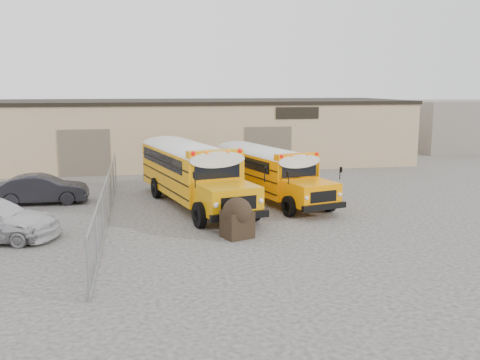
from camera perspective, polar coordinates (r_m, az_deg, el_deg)
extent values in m
plane|color=#343230|center=(21.27, 2.07, -5.57)|extent=(120.00, 120.00, 0.00)
cube|color=tan|center=(40.39, -4.20, 5.07)|extent=(30.00, 10.00, 4.50)
cube|color=black|center=(40.25, -4.24, 8.34)|extent=(30.20, 10.20, 0.25)
cube|color=black|center=(36.56, 6.14, 7.12)|extent=(3.00, 0.08, 0.80)
cube|color=brown|center=(35.38, -16.23, 2.78)|extent=(3.20, 0.08, 3.00)
cube|color=brown|center=(36.23, 3.04, 3.33)|extent=(3.20, 0.08, 3.00)
cylinder|color=gray|center=(14.86, -15.91, -9.29)|extent=(0.07, 0.07, 1.80)
cylinder|color=gray|center=(17.71, -15.06, -6.11)|extent=(0.07, 0.07, 1.80)
cylinder|color=gray|center=(20.60, -14.45, -3.82)|extent=(0.07, 0.07, 1.80)
cylinder|color=gray|center=(23.52, -14.00, -2.09)|extent=(0.07, 0.07, 1.80)
cylinder|color=gray|center=(26.46, -13.65, -0.75)|extent=(0.07, 0.07, 1.80)
cylinder|color=gray|center=(29.41, -13.37, 0.33)|extent=(0.07, 0.07, 1.80)
cylinder|color=gray|center=(32.37, -13.14, 1.20)|extent=(0.07, 0.07, 1.80)
cylinder|color=gray|center=(23.36, -14.09, 0.02)|extent=(0.05, 18.00, 0.05)
cylinder|color=gray|center=(23.71, -13.91, -4.10)|extent=(0.05, 18.00, 0.05)
cube|color=gray|center=(23.52, -14.00, -2.09)|extent=(0.02, 18.00, 1.70)
cube|color=gray|center=(52.55, 22.36, 5.44)|extent=(10.00, 8.00, 4.40)
cube|color=orange|center=(32.37, -9.09, 2.55)|extent=(4.32, 8.14, 2.09)
cube|color=orange|center=(27.70, -6.30, 0.41)|extent=(2.72, 2.72, 1.17)
cube|color=black|center=(28.62, -7.06, 2.82)|extent=(2.05, 0.56, 0.77)
cube|color=silver|center=(32.24, -9.15, 4.66)|extent=(4.34, 8.22, 0.41)
cube|color=orange|center=(28.78, -7.23, 4.14)|extent=(2.55, 1.09, 0.37)
sphere|color=#E50705|center=(28.24, -9.17, 4.23)|extent=(0.20, 0.20, 0.20)
sphere|color=#E50705|center=(28.88, -5.06, 4.45)|extent=(0.20, 0.20, 0.20)
sphere|color=orange|center=(28.40, -8.02, 4.30)|extent=(0.20, 0.20, 0.20)
sphere|color=orange|center=(28.69, -6.17, 4.39)|extent=(0.20, 0.20, 0.20)
cube|color=black|center=(26.66, -5.47, -0.97)|extent=(2.48, 0.81, 0.29)
cube|color=black|center=(36.28, -10.72, 1.83)|extent=(2.48, 0.79, 0.29)
cube|color=black|center=(32.38, -9.09, 2.42)|extent=(4.33, 8.00, 0.06)
cube|color=black|center=(32.60, -9.27, 3.64)|extent=(4.06, 6.96, 0.63)
cylinder|color=black|center=(27.56, -8.75, -0.94)|extent=(0.53, 1.10, 1.06)
cylinder|color=black|center=(28.30, -4.02, -0.56)|extent=(0.53, 1.10, 1.06)
cylinder|color=black|center=(33.72, -11.74, 0.97)|extent=(0.53, 1.10, 1.06)
cylinder|color=black|center=(34.33, -7.78, 1.24)|extent=(0.53, 1.10, 1.06)
cube|color=#FF8E00|center=(32.51, -2.02, 2.37)|extent=(3.98, 7.18, 1.84)
cube|color=#FF8E00|center=(28.65, 1.58, 0.51)|extent=(2.43, 2.43, 1.03)
cube|color=black|center=(29.40, 0.68, 2.58)|extent=(1.79, 0.54, 0.67)
cube|color=silver|center=(32.38, -2.03, 4.22)|extent=(4.00, 7.25, 0.36)
cube|color=#FF8E00|center=(29.51, 0.50, 3.71)|extent=(2.24, 1.02, 0.32)
sphere|color=#E50705|center=(28.91, -0.99, 3.79)|extent=(0.18, 0.18, 0.18)
sphere|color=#E50705|center=(29.75, 2.31, 3.96)|extent=(0.18, 0.18, 0.18)
sphere|color=orange|center=(29.13, -0.06, 3.84)|extent=(0.18, 0.18, 0.18)
sphere|color=orange|center=(29.51, 1.42, 3.92)|extent=(0.18, 0.18, 0.18)
cube|color=black|center=(27.80, 2.60, -0.64)|extent=(2.18, 0.78, 0.25)
cube|color=black|center=(35.79, -4.28, 1.74)|extent=(2.17, 0.76, 0.25)
cube|color=black|center=(32.52, -2.02, 2.25)|extent=(3.98, 7.06, 0.05)
cube|color=black|center=(32.69, -2.22, 3.32)|extent=(3.72, 6.15, 0.56)
cylinder|color=black|center=(28.35, -0.43, -0.65)|extent=(0.49, 0.97, 0.93)
cylinder|color=black|center=(29.32, 3.34, -0.30)|extent=(0.49, 0.97, 0.93)
cylinder|color=black|center=(33.48, -4.64, 0.97)|extent=(0.49, 0.97, 0.93)
cylinder|color=black|center=(34.31, -1.31, 1.22)|extent=(0.49, 0.97, 0.93)
cube|color=black|center=(20.39, -0.30, -4.74)|extent=(1.30, 1.24, 1.04)
sphere|color=black|center=(20.27, -0.30, -3.46)|extent=(1.14, 1.14, 1.14)
imported|color=black|center=(27.90, -20.37, -0.92)|extent=(4.38, 1.56, 1.44)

